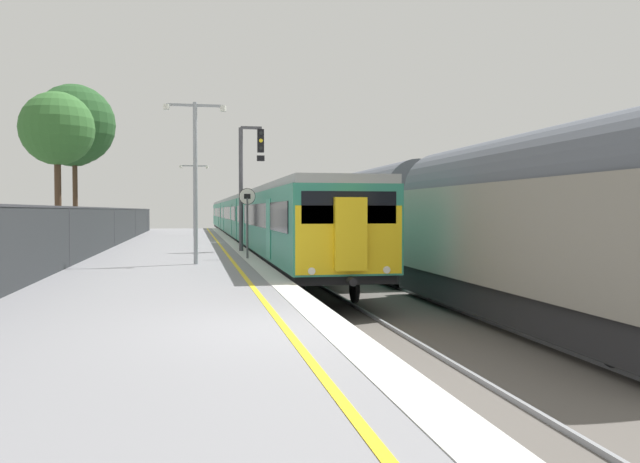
% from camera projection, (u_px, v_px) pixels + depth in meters
% --- Properties ---
extents(ground, '(17.40, 110.00, 1.21)m').
position_uv_depth(ground, '(472.00, 360.00, 10.29)').
color(ground, gray).
extents(commuter_train_at_platform, '(2.83, 63.66, 3.81)m').
position_uv_depth(commuter_train_at_platform, '(246.00, 217.00, 47.00)').
color(commuter_train_at_platform, '#2D846B').
rests_on(commuter_train_at_platform, ground).
extents(freight_train_adjacent_track, '(2.60, 52.68, 4.49)m').
position_uv_depth(freight_train_adjacent_track, '(340.00, 216.00, 35.04)').
color(freight_train_adjacent_track, '#232326').
rests_on(freight_train_adjacent_track, ground).
extents(signal_gantry, '(1.10, 0.24, 5.35)m').
position_uv_depth(signal_gantry, '(247.00, 174.00, 27.99)').
color(signal_gantry, '#47474C').
rests_on(signal_gantry, ground).
extents(speed_limit_sign, '(0.59, 0.08, 2.55)m').
position_uv_depth(speed_limit_sign, '(247.00, 214.00, 23.59)').
color(speed_limit_sign, '#59595B').
rests_on(speed_limit_sign, ground).
extents(platform_lamp_mid, '(2.00, 0.20, 5.24)m').
position_uv_depth(platform_lamp_mid, '(195.00, 168.00, 21.12)').
color(platform_lamp_mid, '#93999E').
rests_on(platform_lamp_mid, ground).
extents(platform_lamp_far, '(2.00, 0.20, 4.96)m').
position_uv_depth(platform_lamp_far, '(194.00, 193.00, 45.54)').
color(platform_lamp_far, '#93999E').
rests_on(platform_lamp_far, ground).
extents(background_tree_left, '(3.67, 3.67, 7.69)m').
position_uv_depth(background_tree_left, '(56.00, 131.00, 32.74)').
color(background_tree_left, '#473323').
rests_on(background_tree_left, ground).
extents(background_tree_centre, '(4.67, 4.67, 9.08)m').
position_uv_depth(background_tree_centre, '(74.00, 128.00, 38.03)').
color(background_tree_centre, '#473323').
rests_on(background_tree_centre, ground).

